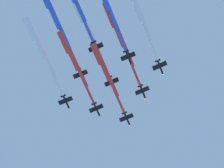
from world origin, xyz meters
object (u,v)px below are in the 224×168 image
(jet_port_inner, at_px, (73,60))
(jet_port_outer, at_px, (137,9))
(jet_lead, at_px, (105,71))
(jet_starboard_inner, at_px, (119,35))
(jet_starboard_mid, at_px, (40,48))
(jet_starboard_outer, at_px, (54,16))
(jet_port_mid, at_px, (88,30))

(jet_port_inner, distance_m, jet_port_outer, 44.98)
(jet_lead, xyz_separation_m, jet_port_inner, (-16.79, -8.00, 1.49))
(jet_starboard_inner, xyz_separation_m, jet_port_outer, (11.22, -13.25, -2.54))
(jet_starboard_mid, height_order, jet_starboard_outer, jet_starboard_outer)
(jet_starboard_inner, height_order, jet_port_outer, jet_starboard_inner)
(jet_starboard_outer, bearing_deg, jet_starboard_inner, 24.18)
(jet_starboard_inner, bearing_deg, jet_starboard_outer, -155.82)
(jet_starboard_inner, bearing_deg, jet_starboard_mid, 178.17)
(jet_lead, xyz_separation_m, jet_starboard_inner, (10.10, -18.62, 2.57))
(jet_port_outer, xyz_separation_m, jet_starboard_outer, (-44.40, -1.65, 1.18))
(jet_port_mid, relative_size, jet_starboard_outer, 0.93)
(jet_port_outer, bearing_deg, jet_port_inner, 147.94)
(jet_port_inner, distance_m, jet_starboard_mid, 19.32)
(jet_port_mid, bearing_deg, jet_starboard_outer, -148.56)
(jet_port_mid, relative_size, jet_port_outer, 0.97)
(jet_port_mid, relative_size, jet_starboard_mid, 0.97)
(jet_port_inner, height_order, jet_port_mid, jet_port_mid)
(jet_port_mid, distance_m, jet_starboard_mid, 28.13)
(jet_starboard_inner, bearing_deg, jet_lead, 118.46)
(jet_port_mid, bearing_deg, jet_lead, 74.73)
(jet_starboard_outer, bearing_deg, jet_port_inner, 76.15)
(jet_lead, distance_m, jet_port_mid, 24.30)
(jet_port_inner, bearing_deg, jet_lead, 25.48)
(jet_starboard_outer, bearing_deg, jet_starboard_mid, 123.21)
(jet_starboard_outer, bearing_deg, jet_port_outer, 2.13)
(jet_port_outer, distance_m, jet_starboard_outer, 44.44)
(jet_starboard_inner, relative_size, jet_starboard_mid, 1.04)
(jet_lead, distance_m, jet_starboard_outer, 40.72)
(jet_port_mid, bearing_deg, jet_starboard_mid, 167.49)
(jet_starboard_mid, height_order, jet_port_outer, jet_starboard_mid)
(jet_port_inner, bearing_deg, jet_starboard_outer, -103.85)
(jet_port_outer, bearing_deg, jet_starboard_outer, -177.87)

